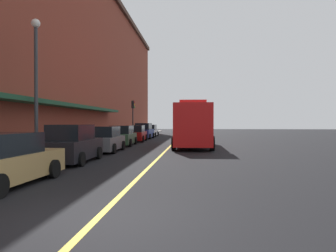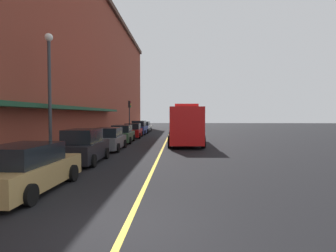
{
  "view_description": "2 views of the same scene",
  "coord_description": "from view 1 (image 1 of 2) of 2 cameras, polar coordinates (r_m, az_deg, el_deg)",
  "views": [
    {
      "loc": [
        1.96,
        -5.95,
        1.95
      ],
      "look_at": [
        -0.18,
        19.08,
        1.63
      ],
      "focal_mm": 33.51,
      "sensor_mm": 36.0,
      "label": 1
    },
    {
      "loc": [
        1.21,
        -6.01,
        2.6
      ],
      "look_at": [
        -0.03,
        26.73,
        1.26
      ],
      "focal_mm": 29.48,
      "sensor_mm": 36.0,
      "label": 2
    }
  ],
  "objects": [
    {
      "name": "street_lamp_left",
      "position": [
        17.17,
        -22.88,
        8.88
      ],
      "size": [
        0.44,
        0.44,
        6.94
      ],
      "color": "#33383D",
      "rests_on": "sidewalk_left"
    },
    {
      "name": "parking_meter_1",
      "position": [
        22.96,
        -13.68,
        -1.5
      ],
      "size": [
        0.14,
        0.18,
        1.33
      ],
      "color": "#4C4C51",
      "rests_on": "sidewalk_left"
    },
    {
      "name": "parked_car_0",
      "position": [
        10.76,
        -28.25,
        -5.67
      ],
      "size": [
        2.18,
        4.81,
        1.62
      ],
      "rotation": [
        0.0,
        0.0,
        1.54
      ],
      "color": "#A5844C",
      "rests_on": "ground"
    },
    {
      "name": "lane_center_stripe",
      "position": [
        31.07,
        1.27,
        -2.85
      ],
      "size": [
        0.16,
        70.0,
        0.01
      ],
      "primitive_type": "cube",
      "color": "gold",
      "rests_on": "ground"
    },
    {
      "name": "parked_car_6",
      "position": [
        41.72,
        -3.34,
        -0.91
      ],
      "size": [
        2.03,
        4.43,
        1.6
      ],
      "rotation": [
        0.0,
        0.0,
        1.57
      ],
      "color": "silver",
      "rests_on": "ground"
    },
    {
      "name": "parked_car_4",
      "position": [
        31.62,
        -5.89,
        -1.41
      ],
      "size": [
        2.11,
        4.4,
        1.62
      ],
      "rotation": [
        0.0,
        0.0,
        1.61
      ],
      "color": "maroon",
      "rests_on": "ground"
    },
    {
      "name": "fire_truck",
      "position": [
        24.69,
        4.5,
        0.03
      ],
      "size": [
        3.02,
        9.53,
        3.44
      ],
      "rotation": [
        0.0,
        0.0,
        -1.56
      ],
      "color": "red",
      "rests_on": "ground"
    },
    {
      "name": "parked_car_1",
      "position": [
        15.76,
        -16.98,
        -3.3
      ],
      "size": [
        2.02,
        4.35,
        1.83
      ],
      "rotation": [
        0.0,
        0.0,
        1.59
      ],
      "color": "black",
      "rests_on": "ground"
    },
    {
      "name": "parking_meter_0",
      "position": [
        40.59,
        -5.48,
        -0.52
      ],
      "size": [
        0.14,
        0.18,
        1.33
      ],
      "color": "#4C4C51",
      "rests_on": "sidewalk_left"
    },
    {
      "name": "brick_building_left",
      "position": [
        34.15,
        -21.93,
        11.56
      ],
      "size": [
        12.66,
        64.0,
        16.77
      ],
      "color": "brown",
      "rests_on": "ground"
    },
    {
      "name": "parked_car_2",
      "position": [
        20.85,
        -11.4,
        -2.5
      ],
      "size": [
        2.06,
        4.35,
        1.66
      ],
      "rotation": [
        0.0,
        0.0,
        1.59
      ],
      "color": "#595B60",
      "rests_on": "ground"
    },
    {
      "name": "traffic_light_near",
      "position": [
        37.04,
        -6.4,
        2.6
      ],
      "size": [
        0.38,
        0.36,
        4.3
      ],
      "color": "#232326",
      "rests_on": "sidewalk_left"
    },
    {
      "name": "parked_car_5",
      "position": [
        36.6,
        -4.4,
        -0.99
      ],
      "size": [
        2.05,
        4.2,
        1.82
      ],
      "rotation": [
        0.0,
        0.0,
        1.55
      ],
      "color": "navy",
      "rests_on": "ground"
    },
    {
      "name": "sidewalk_left",
      "position": [
        32.06,
        -9.87,
        -2.62
      ],
      "size": [
        2.4,
        70.0,
        0.15
      ],
      "primitive_type": "cube",
      "color": "#ADA8A0",
      "rests_on": "ground"
    },
    {
      "name": "parked_car_3",
      "position": [
        26.22,
        -8.33,
        -1.83
      ],
      "size": [
        2.11,
        4.61,
        1.65
      ],
      "rotation": [
        0.0,
        0.0,
        1.61
      ],
      "color": "#2D5133",
      "rests_on": "ground"
    },
    {
      "name": "ground_plane",
      "position": [
        31.07,
        1.27,
        -2.86
      ],
      "size": [
        112.0,
        112.0,
        0.0
      ],
      "primitive_type": "plane",
      "color": "black"
    }
  ]
}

